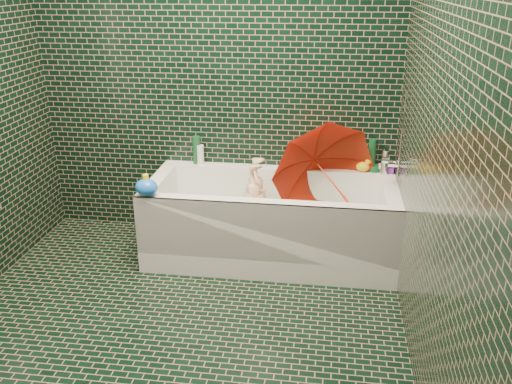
# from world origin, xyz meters

# --- Properties ---
(floor) EXTENTS (2.80, 2.80, 0.00)m
(floor) POSITION_xyz_m (0.00, 0.00, 0.00)
(floor) COLOR black
(floor) RESTS_ON ground
(wall_back) EXTENTS (2.80, 0.00, 2.80)m
(wall_back) POSITION_xyz_m (0.00, 1.40, 1.25)
(wall_back) COLOR black
(wall_back) RESTS_ON floor
(wall_right) EXTENTS (0.00, 2.80, 2.80)m
(wall_right) POSITION_xyz_m (1.30, 0.00, 1.25)
(wall_right) COLOR black
(wall_right) RESTS_ON floor
(bathtub) EXTENTS (1.70, 0.75, 0.55)m
(bathtub) POSITION_xyz_m (0.45, 1.01, 0.21)
(bathtub) COLOR white
(bathtub) RESTS_ON floor
(bath_mat) EXTENTS (1.35, 0.47, 0.01)m
(bath_mat) POSITION_xyz_m (0.45, 1.02, 0.16)
(bath_mat) COLOR #49C828
(bath_mat) RESTS_ON bathtub
(water) EXTENTS (1.48, 0.53, 0.00)m
(water) POSITION_xyz_m (0.45, 1.02, 0.30)
(water) COLOR silver
(water) RESTS_ON bathtub
(faucet) EXTENTS (0.18, 0.19, 0.55)m
(faucet) POSITION_xyz_m (1.26, 1.02, 0.77)
(faucet) COLOR silver
(faucet) RESTS_ON wall_right
(child) EXTENTS (0.81, 0.34, 0.23)m
(child) POSITION_xyz_m (0.36, 1.00, 0.31)
(child) COLOR tan
(child) RESTS_ON bathtub
(umbrella) EXTENTS (1.10, 1.07, 0.99)m
(umbrella) POSITION_xyz_m (0.84, 1.07, 0.58)
(umbrella) COLOR red
(umbrella) RESTS_ON bathtub
(soap_bottle_a) EXTENTS (0.11, 0.11, 0.28)m
(soap_bottle_a) POSITION_xyz_m (1.21, 1.35, 0.55)
(soap_bottle_a) COLOR white
(soap_bottle_a) RESTS_ON bathtub
(soap_bottle_b) EXTENTS (0.11, 0.11, 0.20)m
(soap_bottle_b) POSITION_xyz_m (1.25, 1.32, 0.55)
(soap_bottle_b) COLOR #60207A
(soap_bottle_b) RESTS_ON bathtub
(soap_bottle_c) EXTENTS (0.16, 0.16, 0.16)m
(soap_bottle_c) POSITION_xyz_m (1.13, 1.33, 0.55)
(soap_bottle_c) COLOR #144623
(soap_bottle_c) RESTS_ON bathtub
(bottle_right_tall) EXTENTS (0.07, 0.07, 0.24)m
(bottle_right_tall) POSITION_xyz_m (1.13, 1.36, 0.67)
(bottle_right_tall) COLOR #144623
(bottle_right_tall) RESTS_ON bathtub
(bottle_right_pump) EXTENTS (0.05, 0.05, 0.18)m
(bottle_right_pump) POSITION_xyz_m (1.22, 1.31, 0.64)
(bottle_right_pump) COLOR silver
(bottle_right_pump) RESTS_ON bathtub
(bottle_left_tall) EXTENTS (0.07, 0.07, 0.21)m
(bottle_left_tall) POSITION_xyz_m (-0.15, 1.35, 0.65)
(bottle_left_tall) COLOR #144623
(bottle_left_tall) RESTS_ON bathtub
(bottle_left_short) EXTENTS (0.06, 0.06, 0.15)m
(bottle_left_short) POSITION_xyz_m (-0.12, 1.34, 0.62)
(bottle_left_short) COLOR white
(bottle_left_short) RESTS_ON bathtub
(rubber_duck) EXTENTS (0.13, 0.09, 0.10)m
(rubber_duck) POSITION_xyz_m (1.08, 1.34, 0.60)
(rubber_duck) COLOR yellow
(rubber_duck) RESTS_ON bathtub
(bath_toy) EXTENTS (0.16, 0.13, 0.14)m
(bath_toy) POSITION_xyz_m (-0.31, 0.68, 0.61)
(bath_toy) COLOR blue
(bath_toy) RESTS_ON bathtub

